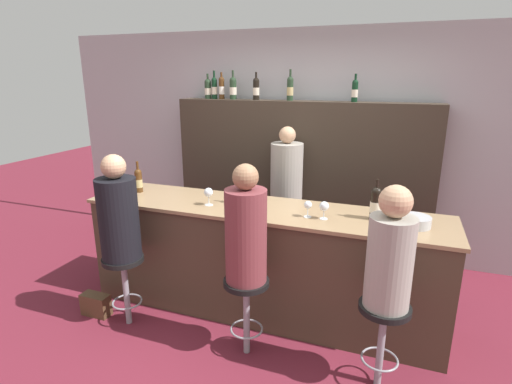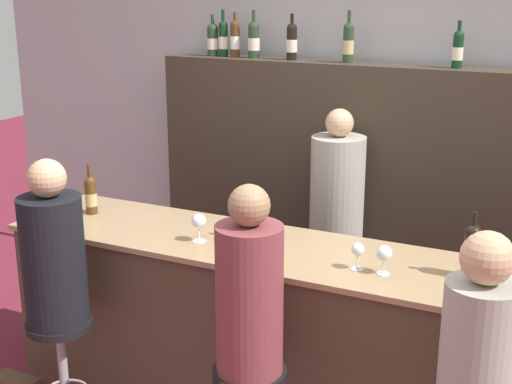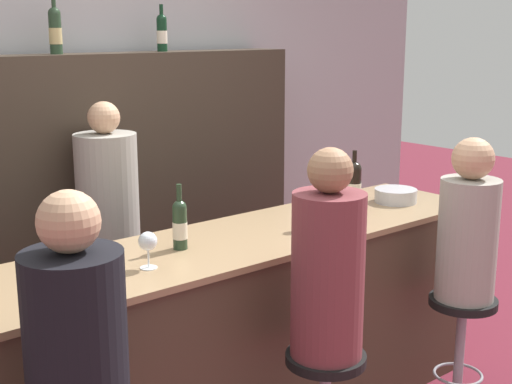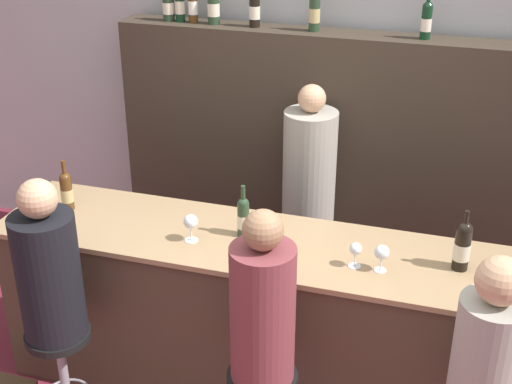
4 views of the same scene
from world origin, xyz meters
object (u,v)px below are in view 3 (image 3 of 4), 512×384
wine_glass_2 (323,206)px  metal_bowl (396,195)px  guest_seated_left (76,344)px  wine_bottle_backbar_6 (162,32)px  wine_glass_0 (148,242)px  bartender (110,251)px  wine_bottle_counter_2 (354,185)px  guest_seated_right (468,229)px  wine_bottle_backbar_5 (55,30)px  wine_glass_1 (304,211)px  wine_bottle_counter_1 (180,224)px  bar_stool_right (461,324)px  guest_seated_middle (328,266)px

wine_glass_2 → metal_bowl: 0.68m
guest_seated_left → metal_bowl: bearing=14.5°
wine_bottle_backbar_6 → metal_bowl: size_ratio=1.20×
wine_glass_0 → bartender: bartender is taller
wine_bottle_counter_2 → guest_seated_right: bearing=-76.8°
wine_glass_0 → guest_seated_right: guest_seated_right is taller
wine_bottle_backbar_5 → wine_glass_1: size_ratio=2.49×
wine_glass_0 → bartender: bearing=70.0°
wine_glass_1 → bartender: (-0.49, 1.08, -0.37)m
wine_bottle_counter_1 → wine_glass_1: bearing=-12.2°
bar_stool_right → bartender: bartender is taller
wine_bottle_counter_1 → guest_seated_middle: (0.30, -0.63, -0.10)m
wine_bottle_backbar_5 → metal_bowl: wine_bottle_backbar_5 is taller
bartender → wine_glass_1: bearing=-65.7°
metal_bowl → guest_seated_middle: (-1.13, -0.58, -0.02)m
wine_bottle_counter_1 → wine_glass_0: 0.28m
bartender → metal_bowl: bearing=-37.8°
wine_bottle_counter_1 → wine_bottle_backbar_6: (0.76, 1.30, 0.82)m
guest_seated_right → metal_bowl: bearing=75.9°
wine_bottle_counter_1 → guest_seated_right: size_ratio=0.36×
wine_glass_2 → guest_seated_left: (-1.57, -0.50, -0.09)m
wine_bottle_backbar_6 → bartender: size_ratio=0.18×
guest_seated_right → guest_seated_middle: bearing=180.0°
guest_seated_left → bartender: bartender is taller
wine_bottle_counter_1 → guest_seated_middle: 0.71m
metal_bowl → wine_bottle_backbar_5: bearing=135.2°
wine_glass_2 → guest_seated_right: guest_seated_right is taller
guest_seated_right → wine_bottle_counter_1: bearing=153.8°
wine_bottle_backbar_5 → bar_stool_right: 2.71m
wine_bottle_counter_2 → metal_bowl: bearing=-10.4°
metal_bowl → wine_bottle_counter_2: bearing=169.6°
wine_glass_2 → wine_glass_0: bearing=-180.0°
bar_stool_right → wine_glass_1: bearing=142.7°
bar_stool_right → bartender: bearing=125.9°
metal_bowl → guest_seated_middle: bearing=-152.9°
wine_bottle_counter_1 → guest_seated_middle: guest_seated_middle is taller
wine_glass_2 → guest_seated_left: 1.65m
wine_bottle_backbar_5 → wine_glass_0: size_ratio=2.15×
wine_bottle_backbar_5 → wine_glass_2: 1.81m
wine_bottle_counter_2 → wine_glass_2: wine_bottle_counter_2 is taller
wine_glass_1 → bar_stool_right: size_ratio=0.21×
bar_stool_right → wine_glass_2: bearing=136.5°
metal_bowl → guest_seated_right: size_ratio=0.29×
guest_seated_left → guest_seated_right: (2.09, 0.00, -0.01)m
wine_glass_0 → wine_glass_1: wine_glass_0 is taller
wine_glass_0 → bar_stool_right: wine_glass_0 is taller
wine_bottle_counter_2 → bartender: size_ratio=0.21×
metal_bowl → bar_stool_right: metal_bowl is taller
wine_bottle_counter_2 → wine_bottle_backbar_6: 1.57m
wine_glass_0 → wine_glass_2: wine_glass_0 is taller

